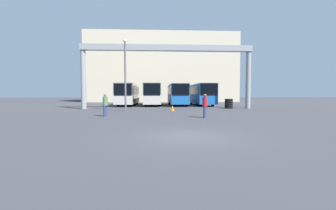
{
  "coord_description": "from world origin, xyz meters",
  "views": [
    {
      "loc": [
        -1.31,
        -9.46,
        1.85
      ],
      "look_at": [
        0.23,
        20.76,
        0.3
      ],
      "focal_mm": 24.0,
      "sensor_mm": 36.0,
      "label": 1
    }
  ],
  "objects_px": {
    "bus_slot_0": "(128,93)",
    "bus_slot_1": "(153,93)",
    "bus_slot_3": "(201,93)",
    "tire_stack": "(229,104)",
    "traffic_cone": "(172,108)",
    "pedestrian_mid_right": "(205,105)",
    "pedestrian_mid_left": "(105,104)",
    "bus_slot_2": "(177,93)",
    "lamp_post": "(125,72)"
  },
  "relations": [
    {
      "from": "bus_slot_0",
      "to": "bus_slot_1",
      "type": "bearing_deg",
      "value": -7.93
    },
    {
      "from": "bus_slot_3",
      "to": "tire_stack",
      "type": "height_order",
      "value": "bus_slot_3"
    },
    {
      "from": "traffic_cone",
      "to": "pedestrian_mid_right",
      "type": "bearing_deg",
      "value": -74.22
    },
    {
      "from": "bus_slot_3",
      "to": "pedestrian_mid_left",
      "type": "distance_m",
      "value": 20.53
    },
    {
      "from": "pedestrian_mid_left",
      "to": "tire_stack",
      "type": "distance_m",
      "value": 15.99
    },
    {
      "from": "bus_slot_3",
      "to": "pedestrian_mid_left",
      "type": "bearing_deg",
      "value": -123.34
    },
    {
      "from": "bus_slot_2",
      "to": "bus_slot_3",
      "type": "height_order",
      "value": "bus_slot_3"
    },
    {
      "from": "tire_stack",
      "to": "bus_slot_3",
      "type": "bearing_deg",
      "value": 103.04
    },
    {
      "from": "pedestrian_mid_left",
      "to": "lamp_post",
      "type": "xyz_separation_m",
      "value": [
        0.85,
        5.71,
        3.16
      ]
    },
    {
      "from": "pedestrian_mid_left",
      "to": "tire_stack",
      "type": "xyz_separation_m",
      "value": [
        13.13,
        9.12,
        -0.37
      ]
    },
    {
      "from": "bus_slot_3",
      "to": "pedestrian_mid_left",
      "type": "height_order",
      "value": "bus_slot_3"
    },
    {
      "from": "bus_slot_0",
      "to": "bus_slot_2",
      "type": "distance_m",
      "value": 7.79
    },
    {
      "from": "bus_slot_1",
      "to": "bus_slot_2",
      "type": "xyz_separation_m",
      "value": [
        3.88,
        -0.26,
        -0.04
      ]
    },
    {
      "from": "bus_slot_0",
      "to": "bus_slot_3",
      "type": "relative_size",
      "value": 1.13
    },
    {
      "from": "bus_slot_3",
      "to": "bus_slot_2",
      "type": "bearing_deg",
      "value": -178.14
    },
    {
      "from": "bus_slot_0",
      "to": "pedestrian_mid_left",
      "type": "bearing_deg",
      "value": -88.85
    },
    {
      "from": "bus_slot_0",
      "to": "bus_slot_1",
      "type": "distance_m",
      "value": 3.91
    },
    {
      "from": "pedestrian_mid_left",
      "to": "lamp_post",
      "type": "distance_m",
      "value": 6.58
    },
    {
      "from": "bus_slot_2",
      "to": "pedestrian_mid_right",
      "type": "xyz_separation_m",
      "value": [
        0.43,
        -18.47,
        -0.9
      ]
    },
    {
      "from": "bus_slot_0",
      "to": "tire_stack",
      "type": "relative_size",
      "value": 9.87
    },
    {
      "from": "bus_slot_0",
      "to": "traffic_cone",
      "type": "xyz_separation_m",
      "value": [
        6.19,
        -12.23,
        -1.59
      ]
    },
    {
      "from": "bus_slot_0",
      "to": "tire_stack",
      "type": "xyz_separation_m",
      "value": [
        13.48,
        -8.69,
        -1.29
      ]
    },
    {
      "from": "bus_slot_1",
      "to": "bus_slot_3",
      "type": "relative_size",
      "value": 1.03
    },
    {
      "from": "bus_slot_0",
      "to": "bus_slot_3",
      "type": "bearing_deg",
      "value": -3.32
    },
    {
      "from": "bus_slot_2",
      "to": "lamp_post",
      "type": "distance_m",
      "value": 13.25
    },
    {
      "from": "lamp_post",
      "to": "bus_slot_3",
      "type": "bearing_deg",
      "value": 47.62
    },
    {
      "from": "pedestrian_mid_right",
      "to": "lamp_post",
      "type": "bearing_deg",
      "value": -108.75
    },
    {
      "from": "bus_slot_1",
      "to": "bus_slot_3",
      "type": "distance_m",
      "value": 7.75
    },
    {
      "from": "pedestrian_mid_left",
      "to": "traffic_cone",
      "type": "height_order",
      "value": "pedestrian_mid_left"
    },
    {
      "from": "bus_slot_2",
      "to": "traffic_cone",
      "type": "height_order",
      "value": "bus_slot_2"
    },
    {
      "from": "bus_slot_1",
      "to": "tire_stack",
      "type": "height_order",
      "value": "bus_slot_1"
    },
    {
      "from": "bus_slot_0",
      "to": "pedestrian_mid_right",
      "type": "relative_size",
      "value": 6.52
    },
    {
      "from": "bus_slot_2",
      "to": "traffic_cone",
      "type": "xyz_separation_m",
      "value": [
        -1.56,
        -11.43,
        -1.57
      ]
    },
    {
      "from": "bus_slot_2",
      "to": "pedestrian_mid_left",
      "type": "height_order",
      "value": "bus_slot_2"
    },
    {
      "from": "bus_slot_3",
      "to": "lamp_post",
      "type": "distance_m",
      "value": 15.62
    },
    {
      "from": "bus_slot_0",
      "to": "lamp_post",
      "type": "distance_m",
      "value": 12.36
    },
    {
      "from": "tire_stack",
      "to": "pedestrian_mid_right",
      "type": "bearing_deg",
      "value": -116.64
    },
    {
      "from": "bus_slot_3",
      "to": "pedestrian_mid_right",
      "type": "xyz_separation_m",
      "value": [
        -3.45,
        -18.59,
        -0.93
      ]
    },
    {
      "from": "lamp_post",
      "to": "pedestrian_mid_right",
      "type": "bearing_deg",
      "value": -45.8
    },
    {
      "from": "tire_stack",
      "to": "lamp_post",
      "type": "bearing_deg",
      "value": -164.48
    },
    {
      "from": "tire_stack",
      "to": "pedestrian_mid_left",
      "type": "bearing_deg",
      "value": -145.21
    },
    {
      "from": "pedestrian_mid_right",
      "to": "tire_stack",
      "type": "relative_size",
      "value": 1.51
    },
    {
      "from": "tire_stack",
      "to": "lamp_post",
      "type": "xyz_separation_m",
      "value": [
        -12.28,
        -3.41,
        3.54
      ]
    },
    {
      "from": "bus_slot_1",
      "to": "pedestrian_mid_left",
      "type": "height_order",
      "value": "bus_slot_1"
    },
    {
      "from": "bus_slot_0",
      "to": "pedestrian_mid_left",
      "type": "xyz_separation_m",
      "value": [
        0.36,
        -17.81,
        -0.91
      ]
    },
    {
      "from": "pedestrian_mid_right",
      "to": "lamp_post",
      "type": "height_order",
      "value": "lamp_post"
    },
    {
      "from": "pedestrian_mid_left",
      "to": "pedestrian_mid_right",
      "type": "bearing_deg",
      "value": 108.87
    },
    {
      "from": "bus_slot_1",
      "to": "bus_slot_3",
      "type": "xyz_separation_m",
      "value": [
        7.75,
        -0.13,
        -0.01
      ]
    },
    {
      "from": "bus_slot_1",
      "to": "lamp_post",
      "type": "height_order",
      "value": "lamp_post"
    },
    {
      "from": "bus_slot_1",
      "to": "bus_slot_3",
      "type": "height_order",
      "value": "bus_slot_1"
    }
  ]
}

